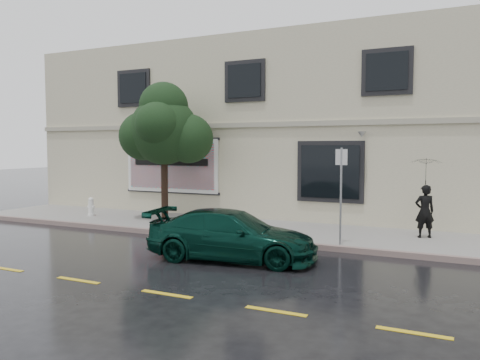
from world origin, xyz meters
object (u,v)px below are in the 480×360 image
at_px(car, 232,235).
at_px(fire_hydrant, 91,207).
at_px(street_tree, 164,131).
at_px(pedestrian, 425,211).

relative_size(car, fire_hydrant, 5.92).
xyz_separation_m(street_tree, fire_hydrant, (-3.16, -0.32, -2.86)).
height_order(car, fire_hydrant, car).
xyz_separation_m(pedestrian, street_tree, (-8.75, -0.39, 2.43)).
height_order(street_tree, fire_hydrant, street_tree).
bearing_deg(fire_hydrant, car, -3.69).
xyz_separation_m(car, pedestrian, (4.19, 4.21, 0.31)).
bearing_deg(pedestrian, street_tree, -21.76).
bearing_deg(street_tree, pedestrian, 2.52).
relative_size(street_tree, fire_hydrant, 6.23).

